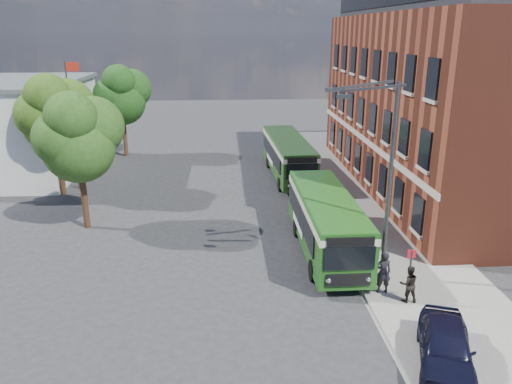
{
  "coord_description": "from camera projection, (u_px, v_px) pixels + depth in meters",
  "views": [
    {
      "loc": [
        -1.85,
        -22.16,
        11.01
      ],
      "look_at": [
        -0.17,
        4.7,
        2.2
      ],
      "focal_mm": 35.0,
      "sensor_mm": 36.0,
      "label": 1
    }
  ],
  "objects": [
    {
      "name": "pedestrian_b",
      "position": [
        409.0,
        284.0,
        20.68
      ],
      "size": [
        0.81,
        0.65,
        1.6
      ],
      "primitive_type": "imported",
      "rotation": [
        0.0,
        0.0,
        3.09
      ],
      "color": "black",
      "rests_on": "pavement"
    },
    {
      "name": "white_building",
      "position": [
        21.0,
        127.0,
        39.42
      ],
      "size": [
        9.4,
        13.4,
        7.3
      ],
      "color": "silver",
      "rests_on": "ground"
    },
    {
      "name": "bus_stop_sign",
      "position": [
        410.0,
        273.0,
        20.44
      ],
      "size": [
        0.35,
        0.08,
        2.52
      ],
      "color": "#36383B",
      "rests_on": "ground"
    },
    {
      "name": "bus_rear",
      "position": [
        288.0,
        153.0,
        38.65
      ],
      "size": [
        3.06,
        11.28,
        3.02
      ],
      "color": "#29571B",
      "rests_on": "ground"
    },
    {
      "name": "parked_car",
      "position": [
        446.0,
        345.0,
        16.77
      ],
      "size": [
        3.03,
        4.62,
        1.46
      ],
      "primitive_type": "imported",
      "rotation": [
        0.0,
        0.0,
        -0.33
      ],
      "color": "black",
      "rests_on": "pavement"
    },
    {
      "name": "pedestrian_a",
      "position": [
        383.0,
        272.0,
        21.33
      ],
      "size": [
        0.71,
        0.48,
        1.9
      ],
      "primitive_type": "imported",
      "rotation": [
        0.0,
        0.0,
        3.17
      ],
      "color": "black",
      "rests_on": "pavement"
    },
    {
      "name": "pavement",
      "position": [
        362.0,
        205.0,
        32.54
      ],
      "size": [
        6.0,
        48.0,
        0.15
      ],
      "primitive_type": "cube",
      "color": "gray",
      "rests_on": "ground"
    },
    {
      "name": "kerb_line",
      "position": [
        316.0,
        207.0,
        32.38
      ],
      "size": [
        0.12,
        48.0,
        0.01
      ],
      "primitive_type": "cube",
      "color": "beige",
      "rests_on": "ground"
    },
    {
      "name": "tree_left",
      "position": [
        78.0,
        136.0,
        27.39
      ],
      "size": [
        4.72,
        4.49,
        7.97
      ],
      "color": "#362413",
      "rests_on": "ground"
    },
    {
      "name": "ground",
      "position": [
        265.0,
        264.0,
        24.56
      ],
      "size": [
        120.0,
        120.0,
        0.0
      ],
      "primitive_type": "plane",
      "color": "#2A2A2D",
      "rests_on": "ground"
    },
    {
      "name": "brick_office",
      "position": [
        453.0,
        90.0,
        34.6
      ],
      "size": [
        12.1,
        26.0,
        14.2
      ],
      "color": "maroon",
      "rests_on": "ground"
    },
    {
      "name": "flagpole",
      "position": [
        72.0,
        121.0,
        34.61
      ],
      "size": [
        0.95,
        0.1,
        9.0
      ],
      "color": "#36383B",
      "rests_on": "ground"
    },
    {
      "name": "street_lamp",
      "position": [
        382.0,
        181.0,
        21.46
      ],
      "size": [
        2.96,
        2.38,
        9.0
      ],
      "color": "#36383B",
      "rests_on": "ground"
    },
    {
      "name": "bus_front",
      "position": [
        326.0,
        218.0,
        25.39
      ],
      "size": [
        2.66,
        10.0,
        3.02
      ],
      "color": "#205919",
      "rests_on": "ground"
    },
    {
      "name": "tree_right",
      "position": [
        122.0,
        94.0,
        43.68
      ],
      "size": [
        4.86,
        4.62,
        8.2
      ],
      "color": "#362413",
      "rests_on": "ground"
    },
    {
      "name": "tree_mid",
      "position": [
        55.0,
        113.0,
        33.16
      ],
      "size": [
        4.96,
        4.72,
        8.38
      ],
      "color": "#362413",
      "rests_on": "ground"
    }
  ]
}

